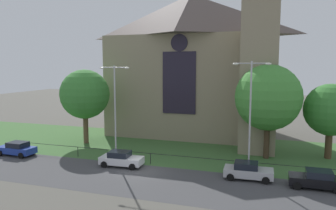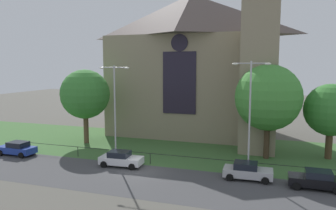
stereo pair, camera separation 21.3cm
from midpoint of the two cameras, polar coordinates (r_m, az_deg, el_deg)
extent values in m
plane|color=#56544C|center=(40.36, 0.80, -7.31)|extent=(160.00, 160.00, 0.00)
cube|color=#424244|center=(29.58, -6.23, -12.69)|extent=(120.00, 8.00, 0.01)
cube|color=#3D6633|center=(38.51, -0.08, -8.00)|extent=(120.00, 20.00, 0.01)
cube|color=gray|center=(47.87, 3.82, 3.40)|extent=(22.00, 12.00, 14.00)
pyramid|color=#594C47|center=(48.31, 3.92, 15.32)|extent=(22.00, 12.00, 6.00)
cube|color=black|center=(42.00, 1.81, 3.88)|extent=(4.40, 0.16, 8.00)
cylinder|color=black|center=(42.05, 1.84, 10.84)|extent=(2.20, 0.15, 2.20)
cube|color=gray|center=(38.39, 15.53, 5.30)|extent=(4.00, 4.00, 18.00)
cylinder|color=black|center=(33.27, -3.27, -8.46)|extent=(33.93, 0.05, 0.05)
cylinder|color=black|center=(42.42, -25.31, -6.52)|extent=(0.06, 0.07, 1.10)
cylinder|color=black|center=(37.23, -15.65, -7.92)|extent=(0.07, 0.07, 1.10)
cylinder|color=black|center=(33.42, -3.27, -9.37)|extent=(0.07, 0.07, 1.10)
cylinder|color=black|center=(31.48, 11.54, -10.53)|extent=(0.07, 0.07, 1.10)
cylinder|color=black|center=(31.77, 27.22, -11.01)|extent=(0.06, 0.07, 1.10)
cylinder|color=#4C3823|center=(39.02, 26.14, -6.10)|extent=(0.71, 0.71, 3.21)
sphere|color=#387F33|center=(38.41, 26.43, -0.74)|extent=(5.51, 5.51, 5.51)
cylinder|color=brown|center=(43.21, -14.32, -3.88)|extent=(0.63, 0.63, 3.98)
sphere|color=#387F33|center=(42.63, -14.50, 1.86)|extent=(6.25, 6.25, 6.25)
cylinder|color=#423021|center=(36.63, 16.71, -5.90)|extent=(0.59, 0.59, 3.95)
sphere|color=#428C38|center=(35.91, 16.96, 1.28)|extent=(7.00, 7.00, 7.00)
cylinder|color=#B2B2B7|center=(33.93, -9.40, -1.57)|extent=(0.16, 0.16, 9.93)
cylinder|color=#B2B2B7|center=(33.90, -10.62, 6.49)|extent=(1.40, 0.10, 0.10)
cylinder|color=#B2B2B7|center=(33.25, -8.49, 6.52)|extent=(1.40, 0.10, 0.10)
ellipsoid|color=white|center=(34.24, -11.66, 6.38)|extent=(0.57, 0.26, 0.20)
ellipsoid|color=white|center=(32.95, -7.39, 6.45)|extent=(0.57, 0.26, 0.20)
cylinder|color=#B2B2B7|center=(30.23, 13.96, -2.34)|extent=(0.16, 0.16, 10.31)
cylinder|color=#B2B2B7|center=(29.91, 12.89, 7.13)|extent=(1.40, 0.10, 0.10)
cylinder|color=#B2B2B7|center=(29.82, 15.59, 7.05)|extent=(1.40, 0.10, 0.10)
ellipsoid|color=white|center=(29.98, 11.54, 7.07)|extent=(0.57, 0.26, 0.20)
ellipsoid|color=white|center=(29.80, 16.94, 6.91)|extent=(0.57, 0.26, 0.20)
cube|color=#1E3899|center=(40.27, -25.11, -7.11)|extent=(4.25, 1.92, 0.70)
cube|color=black|center=(39.99, -24.95, -6.28)|extent=(2.05, 1.66, 0.55)
cylinder|color=black|center=(40.77, -27.47, -7.49)|extent=(0.65, 0.24, 0.64)
cylinder|color=black|center=(41.97, -25.66, -7.00)|extent=(0.65, 0.24, 0.64)
cylinder|color=black|center=(38.71, -24.47, -8.07)|extent=(0.65, 0.24, 0.64)
cylinder|color=black|center=(39.97, -22.66, -7.52)|extent=(0.65, 0.24, 0.64)
cube|color=silver|center=(33.00, -8.30, -9.53)|extent=(4.28, 2.00, 0.70)
cube|color=black|center=(32.91, -8.65, -8.46)|extent=(2.08, 1.70, 0.55)
cylinder|color=black|center=(33.35, -5.32, -9.83)|extent=(0.65, 0.25, 0.64)
cylinder|color=black|center=(31.75, -6.47, -10.72)|extent=(0.65, 0.25, 0.64)
cylinder|color=black|center=(34.45, -9.97, -9.36)|extent=(0.65, 0.25, 0.64)
cylinder|color=black|center=(32.90, -11.31, -10.17)|extent=(0.65, 0.25, 0.64)
cube|color=#B7B7BC|center=(29.96, 13.69, -11.38)|extent=(4.25, 1.92, 0.70)
cube|color=black|center=(29.78, 13.33, -10.22)|extent=(2.04, 1.65, 0.55)
cylinder|color=black|center=(30.88, 16.53, -11.47)|extent=(0.65, 0.24, 0.64)
cylinder|color=black|center=(29.18, 16.54, -12.57)|extent=(0.65, 0.24, 0.64)
cylinder|color=black|center=(30.99, 10.99, -11.25)|extent=(0.65, 0.24, 0.64)
cylinder|color=black|center=(29.29, 10.64, -12.32)|extent=(0.65, 0.24, 0.64)
cube|color=black|center=(29.64, 24.29, -12.00)|extent=(4.20, 1.80, 0.70)
cube|color=black|center=(29.47, 24.74, -10.85)|extent=(2.00, 1.60, 0.55)
cylinder|color=black|center=(28.75, 21.47, -13.07)|extent=(0.64, 0.22, 0.64)
cylinder|color=black|center=(30.45, 21.26, -11.93)|extent=(0.64, 0.22, 0.64)
cylinder|color=black|center=(30.78, 26.85, -12.01)|extent=(0.64, 0.22, 0.64)
camera|label=1|loc=(0.11, -90.16, -0.02)|focal=34.83mm
camera|label=2|loc=(0.11, 89.84, 0.02)|focal=34.83mm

